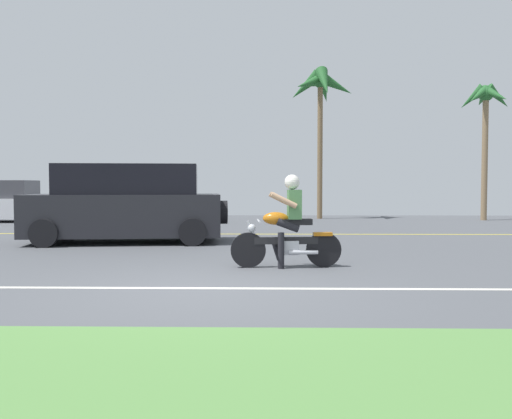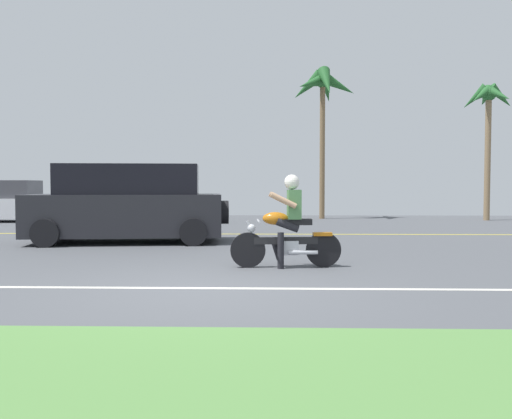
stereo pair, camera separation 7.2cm
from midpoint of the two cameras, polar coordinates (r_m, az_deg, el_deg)
name	(u,v)px [view 2 (the right image)]	position (r m, az deg, el deg)	size (l,w,h in m)	color
ground	(225,260)	(10.39, -3.08, -5.27)	(56.00, 30.00, 0.04)	#4C4F54
grass_median	(122,415)	(3.54, -13.19, -20.15)	(56.00, 3.80, 0.06)	#548442
lane_line_near	(206,288)	(7.47, -4.97, -8.18)	(50.40, 0.12, 0.01)	silver
lane_line_far	(241,234)	(15.57, -1.50, -2.57)	(50.40, 0.12, 0.01)	yellow
motorcyclist	(287,228)	(9.26, 3.47, -1.96)	(1.88, 0.62, 1.58)	black
suv_nearby	(128,205)	(13.67, -13.08, 0.51)	(4.90, 2.59, 1.89)	#232328
parked_car_0	(7,202)	(22.92, -24.46, 0.68)	(4.42, 1.83, 1.58)	silver
parked_car_1	(157,204)	(20.69, -10.23, 0.53)	(4.12, 2.01, 1.44)	#2D663D
palm_tree_0	(488,107)	(23.74, 23.15, 9.77)	(2.14, 2.24, 5.42)	#846B4C
palm_tree_1	(322,92)	(23.20, 7.01, 12.11)	(2.85, 2.79, 6.24)	brown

